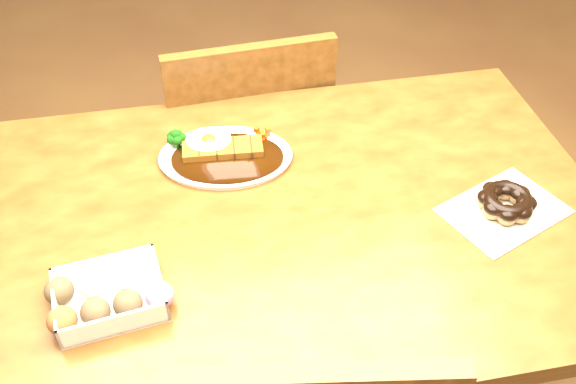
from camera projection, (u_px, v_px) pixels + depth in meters
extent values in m
cube|color=#44280D|center=(290.00, 220.00, 1.21)|extent=(1.20, 0.80, 0.04)
cylinder|color=#44280D|center=(57.00, 259.00, 1.64)|extent=(0.06, 0.06, 0.71)
cylinder|color=#44280D|center=(456.00, 204.00, 1.79)|extent=(0.06, 0.06, 0.71)
cube|color=#44280D|center=(242.00, 150.00, 1.85)|extent=(0.45, 0.45, 0.04)
cylinder|color=#44280D|center=(284.00, 163.00, 2.15)|extent=(0.04, 0.04, 0.41)
cylinder|color=#44280D|center=(183.00, 180.00, 2.09)|extent=(0.04, 0.04, 0.41)
cylinder|color=#44280D|center=(313.00, 234.00, 1.91)|extent=(0.04, 0.04, 0.41)
cylinder|color=#44280D|center=(200.00, 256.00, 1.85)|extent=(0.04, 0.04, 0.41)
cube|color=#44280D|center=(253.00, 120.00, 1.55)|extent=(0.40, 0.06, 0.40)
ellipsoid|color=white|center=(226.00, 157.00, 1.31)|extent=(0.29, 0.23, 0.01)
ellipsoid|color=black|center=(228.00, 158.00, 1.29)|extent=(0.25, 0.19, 0.01)
cube|color=#6B380C|center=(223.00, 149.00, 1.30)|extent=(0.17, 0.07, 0.02)
ellipsoid|color=white|center=(209.00, 140.00, 1.31)|extent=(0.10, 0.09, 0.01)
ellipsoid|color=#FFB214|center=(209.00, 139.00, 1.31)|extent=(0.03, 0.03, 0.02)
cube|color=white|center=(110.00, 295.00, 1.03)|extent=(0.19, 0.15, 0.05)
ellipsoid|color=brown|center=(62.00, 320.00, 0.99)|extent=(0.05, 0.05, 0.04)
ellipsoid|color=black|center=(95.00, 312.00, 1.00)|extent=(0.05, 0.05, 0.04)
ellipsoid|color=black|center=(128.00, 303.00, 1.01)|extent=(0.05, 0.05, 0.04)
ellipsoid|color=pink|center=(160.00, 295.00, 1.02)|extent=(0.05, 0.05, 0.04)
ellipsoid|color=black|center=(59.00, 291.00, 1.03)|extent=(0.05, 0.05, 0.04)
ellipsoid|color=beige|center=(91.00, 283.00, 1.04)|extent=(0.05, 0.05, 0.04)
ellipsoid|color=beige|center=(122.00, 275.00, 1.05)|extent=(0.05, 0.05, 0.04)
cube|color=silver|center=(504.00, 210.00, 1.20)|extent=(0.26, 0.23, 0.00)
torus|color=olive|center=(506.00, 203.00, 1.19)|extent=(0.14, 0.14, 0.03)
torus|color=black|center=(507.00, 199.00, 1.18)|extent=(0.12, 0.12, 0.02)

